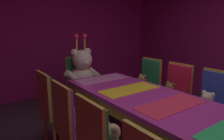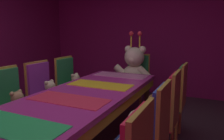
{
  "view_description": "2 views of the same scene",
  "coord_description": "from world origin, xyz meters",
  "px_view_note": "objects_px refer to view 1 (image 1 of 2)",
  "views": [
    {
      "loc": [
        -1.63,
        -1.24,
        1.52
      ],
      "look_at": [
        -0.18,
        0.77,
        0.99
      ],
      "focal_mm": 33.27,
      "sensor_mm": 36.0,
      "label": 1
    },
    {
      "loc": [
        1.21,
        -1.62,
        1.38
      ],
      "look_at": [
        0.12,
        0.71,
        0.92
      ],
      "focal_mm": 34.96,
      "sensor_mm": 36.0,
      "label": 2
    }
  ],
  "objects_px": {
    "chair_left_3": "(69,120)",
    "chair_left_4": "(51,103)",
    "teddy_right_2": "(206,105)",
    "banquet_table": "(171,113)",
    "chair_right_3": "(176,90)",
    "king_teddy_bear": "(83,71)",
    "throne_chair": "(79,78)",
    "teddy_right_3": "(169,93)",
    "teddy_left_4": "(62,102)",
    "teddy_left_3": "(82,118)",
    "chair_right_4": "(148,82)",
    "teddy_right_4": "(142,84)",
    "chair_right_2": "(213,101)"
  },
  "relations": [
    {
      "from": "banquet_table",
      "to": "chair_right_4",
      "type": "distance_m",
      "value": 1.41
    },
    {
      "from": "chair_right_3",
      "to": "teddy_right_4",
      "type": "distance_m",
      "value": 0.59
    },
    {
      "from": "teddy_left_3",
      "to": "chair_right_2",
      "type": "distance_m",
      "value": 1.62
    },
    {
      "from": "teddy_right_2",
      "to": "king_teddy_bear",
      "type": "distance_m",
      "value": 1.99
    },
    {
      "from": "teddy_left_3",
      "to": "chair_right_2",
      "type": "height_order",
      "value": "chair_right_2"
    },
    {
      "from": "chair_right_2",
      "to": "chair_right_4",
      "type": "xyz_separation_m",
      "value": [
        0.01,
        1.13,
        0.0
      ]
    },
    {
      "from": "chair_right_2",
      "to": "throne_chair",
      "type": "relative_size",
      "value": 1.0
    },
    {
      "from": "chair_right_3",
      "to": "teddy_right_3",
      "type": "bearing_deg",
      "value": -0.0
    },
    {
      "from": "chair_left_3",
      "to": "chair_left_4",
      "type": "bearing_deg",
      "value": 88.71
    },
    {
      "from": "teddy_right_4",
      "to": "throne_chair",
      "type": "height_order",
      "value": "throne_chair"
    },
    {
      "from": "teddy_right_4",
      "to": "throne_chair",
      "type": "xyz_separation_m",
      "value": [
        -0.69,
        0.91,
        0.02
      ]
    },
    {
      "from": "teddy_left_3",
      "to": "king_teddy_bear",
      "type": "bearing_deg",
      "value": 61.61
    },
    {
      "from": "teddy_right_2",
      "to": "teddy_right_4",
      "type": "xyz_separation_m",
      "value": [
        0.02,
        1.13,
        -0.0
      ]
    },
    {
      "from": "chair_left_4",
      "to": "teddy_right_3",
      "type": "distance_m",
      "value": 1.62
    },
    {
      "from": "chair_right_2",
      "to": "teddy_right_4",
      "type": "xyz_separation_m",
      "value": [
        -0.13,
        1.13,
        -0.02
      ]
    },
    {
      "from": "banquet_table",
      "to": "teddy_right_4",
      "type": "relative_size",
      "value": 10.13
    },
    {
      "from": "banquet_table",
      "to": "chair_left_4",
      "type": "relative_size",
      "value": 3.05
    },
    {
      "from": "teddy_left_3",
      "to": "chair_right_4",
      "type": "relative_size",
      "value": 0.31
    },
    {
      "from": "teddy_left_3",
      "to": "chair_right_2",
      "type": "bearing_deg",
      "value": -20.22
    },
    {
      "from": "teddy_right_2",
      "to": "banquet_table",
      "type": "bearing_deg",
      "value": 0.35
    },
    {
      "from": "teddy_left_4",
      "to": "king_teddy_bear",
      "type": "relative_size",
      "value": 0.32
    },
    {
      "from": "teddy_left_3",
      "to": "chair_right_4",
      "type": "height_order",
      "value": "chair_right_4"
    },
    {
      "from": "banquet_table",
      "to": "chair_right_2",
      "type": "relative_size",
      "value": 3.05
    },
    {
      "from": "chair_left_3",
      "to": "chair_right_3",
      "type": "distance_m",
      "value": 1.67
    },
    {
      "from": "teddy_left_4",
      "to": "throne_chair",
      "type": "relative_size",
      "value": 0.3
    },
    {
      "from": "teddy_left_3",
      "to": "chair_right_4",
      "type": "distance_m",
      "value": 1.64
    },
    {
      "from": "chair_left_3",
      "to": "throne_chair",
      "type": "distance_m",
      "value": 1.71
    },
    {
      "from": "teddy_right_4",
      "to": "banquet_table",
      "type": "bearing_deg",
      "value": 58.76
    },
    {
      "from": "chair_left_3",
      "to": "chair_left_4",
      "type": "height_order",
      "value": "same"
    },
    {
      "from": "teddy_left_3",
      "to": "throne_chair",
      "type": "height_order",
      "value": "throne_chair"
    },
    {
      "from": "chair_right_4",
      "to": "teddy_right_4",
      "type": "distance_m",
      "value": 0.14
    },
    {
      "from": "chair_left_3",
      "to": "teddy_left_3",
      "type": "bearing_deg",
      "value": 0.0
    },
    {
      "from": "chair_right_3",
      "to": "king_teddy_bear",
      "type": "relative_size",
      "value": 1.07
    },
    {
      "from": "chair_left_4",
      "to": "throne_chair",
      "type": "relative_size",
      "value": 1.0
    },
    {
      "from": "chair_left_3",
      "to": "chair_right_2",
      "type": "height_order",
      "value": "same"
    },
    {
      "from": "banquet_table",
      "to": "chair_right_4",
      "type": "bearing_deg",
      "value": 53.77
    },
    {
      "from": "teddy_left_4",
      "to": "teddy_right_2",
      "type": "relative_size",
      "value": 0.96
    },
    {
      "from": "chair_right_4",
      "to": "king_teddy_bear",
      "type": "xyz_separation_m",
      "value": [
        -0.83,
        0.74,
        0.16
      ]
    },
    {
      "from": "chair_right_2",
      "to": "throne_chair",
      "type": "xyz_separation_m",
      "value": [
        -0.82,
        2.04,
        0.0
      ]
    },
    {
      "from": "teddy_right_2",
      "to": "chair_right_4",
      "type": "height_order",
      "value": "chair_right_4"
    },
    {
      "from": "teddy_left_3",
      "to": "teddy_right_3",
      "type": "bearing_deg",
      "value": 0.03
    },
    {
      "from": "king_teddy_bear",
      "to": "chair_right_2",
      "type": "bearing_deg",
      "value": 23.62
    },
    {
      "from": "chair_left_4",
      "to": "chair_right_3",
      "type": "distance_m",
      "value": 1.76
    },
    {
      "from": "chair_left_4",
      "to": "teddy_right_2",
      "type": "relative_size",
      "value": 3.2
    },
    {
      "from": "chair_right_4",
      "to": "king_teddy_bear",
      "type": "relative_size",
      "value": 1.07
    },
    {
      "from": "banquet_table",
      "to": "chair_left_4",
      "type": "height_order",
      "value": "chair_left_4"
    },
    {
      "from": "chair_right_2",
      "to": "chair_right_4",
      "type": "height_order",
      "value": "same"
    },
    {
      "from": "chair_right_4",
      "to": "teddy_left_4",
      "type": "bearing_deg",
      "value": -0.04
    },
    {
      "from": "teddy_right_3",
      "to": "chair_left_3",
      "type": "bearing_deg",
      "value": 0.03
    },
    {
      "from": "banquet_table",
      "to": "teddy_right_3",
      "type": "bearing_deg",
      "value": 39.75
    }
  ]
}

